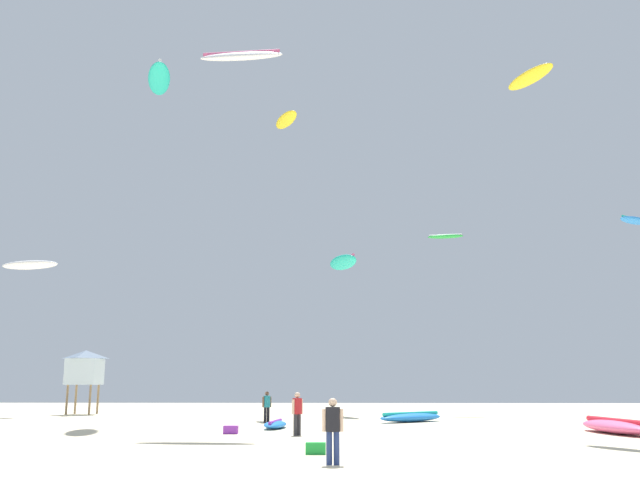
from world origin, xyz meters
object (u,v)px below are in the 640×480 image
object	(u,v)px
gear_bag	(231,430)
kite_aloft_6	(530,77)
cooler_box	(316,448)
kite_aloft_5	(635,220)
kite_grounded_far	(411,417)
kite_aloft_7	(30,265)
kite_aloft_4	(343,262)
person_left	(297,410)
kite_grounded_near	(616,426)
kite_aloft_0	(445,236)
person_midground	(267,404)
lifeguard_tower	(85,367)
kite_aloft_3	(241,56)
person_foreground	(333,426)
kite_aloft_1	(286,120)
kite_aloft_2	(159,79)
kite_grounded_mid	(275,424)

from	to	relation	value
gear_bag	kite_aloft_6	size ratio (longest dim) A/B	0.19
cooler_box	kite_aloft_5	world-z (taller)	kite_aloft_5
kite_grounded_far	kite_aloft_7	size ratio (longest dim) A/B	0.89
kite_grounded_far	kite_aloft_4	size ratio (longest dim) A/B	0.92
person_left	kite_aloft_7	world-z (taller)	kite_aloft_7
kite_grounded_near	kite_aloft_0	size ratio (longest dim) A/B	1.99
person_midground	kite_aloft_6	size ratio (longest dim) A/B	0.54
person_midground	lifeguard_tower	xyz separation A→B (m)	(-13.16, 9.70, 2.14)
kite_aloft_3	kite_grounded_far	bearing A→B (deg)	33.88
gear_bag	kite_aloft_5	xyz separation A→B (m)	(24.04, 16.62, 12.42)
cooler_box	lifeguard_tower	bearing A→B (deg)	122.29
person_midground	kite_grounded_near	xyz separation A→B (m)	(14.72, -7.54, -0.63)
lifeguard_tower	kite_grounded_near	bearing A→B (deg)	-31.74
person_left	kite_aloft_4	bearing A→B (deg)	128.63
lifeguard_tower	kite_aloft_7	world-z (taller)	kite_aloft_7
person_foreground	cooler_box	bearing A→B (deg)	-171.48
lifeguard_tower	kite_aloft_7	xyz separation A→B (m)	(-3.92, -0.88, 6.74)
person_left	kite_aloft_7	bearing A→B (deg)	-178.12
kite_aloft_1	kite_aloft_3	xyz separation A→B (m)	(-1.21, -13.34, -2.01)
cooler_box	kite_aloft_3	bearing A→B (deg)	110.24
gear_bag	kite_aloft_2	distance (m)	22.23
person_foreground	kite_aloft_2	distance (m)	28.88
kite_aloft_0	person_foreground	bearing A→B (deg)	-104.51
kite_aloft_0	kite_aloft_3	bearing A→B (deg)	-126.80
person_left	kite_grounded_near	distance (m)	12.71
person_left	person_foreground	bearing A→B (deg)	-36.99
kite_aloft_0	kite_aloft_6	distance (m)	19.65
cooler_box	person_foreground	bearing A→B (deg)	-78.93
kite_grounded_near	kite_aloft_0	xyz separation A→B (m)	(-3.35, 19.31, 11.96)
person_foreground	person_left	xyz separation A→B (m)	(-1.45, 9.68, 0.02)
person_left	kite_aloft_5	size ratio (longest dim) A/B	0.55
kite_grounded_mid	kite_aloft_7	size ratio (longest dim) A/B	0.69
cooler_box	kite_aloft_0	size ratio (longest dim) A/B	0.22
kite_aloft_3	kite_aloft_4	size ratio (longest dim) A/B	0.96
person_foreground	kite_aloft_3	bearing A→B (deg)	-163.97
person_midground	kite_aloft_6	world-z (taller)	kite_aloft_6
lifeguard_tower	kite_aloft_6	world-z (taller)	kite_aloft_6
kite_grounded_near	kite_grounded_far	bearing A→B (deg)	130.74
kite_aloft_4	kite_grounded_near	bearing A→B (deg)	-58.77
kite_aloft_7	kite_aloft_1	bearing A→B (deg)	-1.04
person_foreground	person_midground	distance (m)	18.83
kite_aloft_1	kite_aloft_2	bearing A→B (deg)	-132.93
kite_grounded_far	kite_aloft_4	bearing A→B (deg)	110.45
kite_grounded_far	gear_bag	distance (m)	11.99
lifeguard_tower	cooler_box	bearing A→B (deg)	-57.71
kite_aloft_3	kite_aloft_7	bearing A→B (deg)	139.57
kite_grounded_near	kite_aloft_5	bearing A→B (deg)	61.65
kite_grounded_far	person_left	bearing A→B (deg)	-118.99
kite_aloft_0	kite_aloft_3	world-z (taller)	kite_aloft_3
cooler_box	kite_aloft_4	size ratio (longest dim) A/B	0.13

